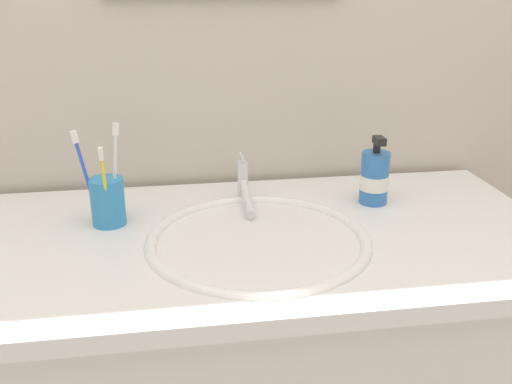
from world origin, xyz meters
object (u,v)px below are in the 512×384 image
Objects in this scene: toothbrush_yellow at (105,182)px; soap_dispenser at (374,178)px; toothbrush_blue at (85,172)px; toothbrush_cup at (108,202)px; toothbrush_white at (115,167)px; faucet at (245,187)px.

toothbrush_yellow is 1.10× the size of soap_dispenser.
toothbrush_blue reaches higher than toothbrush_yellow.
toothbrush_cup is 0.50× the size of toothbrush_blue.
toothbrush_white is at bearing 62.04° from toothbrush_yellow.
soap_dispenser is at bearing 6.33° from toothbrush_yellow.
toothbrush_yellow is 0.05m from toothbrush_blue.
toothbrush_blue is at bearing -172.80° from toothbrush_cup.
toothbrush_blue is (-0.06, -0.01, -0.00)m from toothbrush_white.
toothbrush_yellow reaches higher than soap_dispenser.
faucet is 1.77× the size of toothbrush_cup.
toothbrush_yellow is at bearing -160.09° from faucet.
toothbrush_white is at bearing -165.56° from faucet.
toothbrush_blue is 1.27× the size of soap_dispenser.
toothbrush_cup is at bearing -166.22° from faucet.
faucet is 1.01× the size of toothbrush_yellow.
toothbrush_white is (0.02, 0.04, 0.02)m from toothbrush_yellow.
faucet is 1.12× the size of soap_dispenser.
soap_dispenser is (0.61, 0.04, -0.06)m from toothbrush_blue.
soap_dispenser is at bearing 3.28° from toothbrush_blue.
faucet is at bearing 13.04° from toothbrush_blue.
toothbrush_blue is at bearing -173.67° from toothbrush_white.
faucet is at bearing 171.89° from soap_dispenser.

